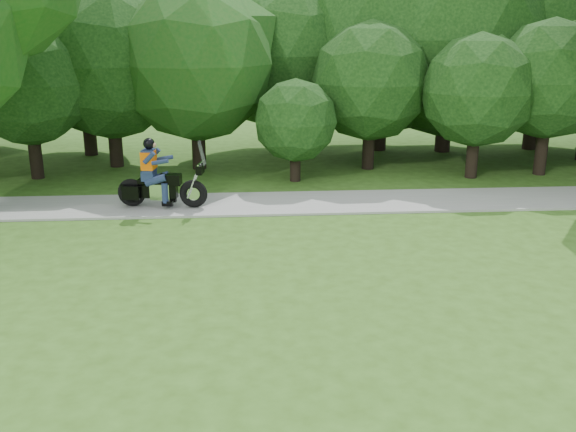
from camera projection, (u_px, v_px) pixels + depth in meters
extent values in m
plane|color=#355B1A|center=(426.00, 345.00, 9.88)|extent=(100.00, 100.00, 0.00)
cube|color=gray|center=(345.00, 202.00, 17.50)|extent=(60.00, 2.20, 0.06)
cylinder|color=black|center=(115.00, 140.00, 21.61)|extent=(0.45, 0.45, 1.80)
sphere|color=black|center=(109.00, 63.00, 20.87)|extent=(5.04, 5.04, 5.04)
cylinder|color=black|center=(282.00, 128.00, 24.10)|extent=(0.48, 0.48, 1.80)
sphere|color=black|center=(282.00, 53.00, 23.30)|extent=(5.64, 5.64, 5.64)
cylinder|color=black|center=(444.00, 128.00, 24.08)|extent=(0.56, 0.56, 1.80)
sphere|color=black|center=(450.00, 38.00, 23.12)|extent=(7.28, 7.28, 7.28)
cylinder|color=black|center=(368.00, 145.00, 21.28)|extent=(0.39, 0.39, 1.61)
sphere|color=black|center=(371.00, 81.00, 20.67)|extent=(3.90, 3.90, 3.90)
cylinder|color=black|center=(531.00, 126.00, 24.53)|extent=(0.53, 0.53, 1.80)
sphere|color=black|center=(540.00, 44.00, 23.65)|extent=(6.51, 6.51, 6.51)
cylinder|color=black|center=(295.00, 164.00, 19.75)|extent=(0.33, 0.33, 1.04)
sphere|color=black|center=(295.00, 121.00, 19.35)|extent=(2.55, 2.55, 2.55)
cylinder|color=black|center=(89.00, 131.00, 23.44)|extent=(0.47, 0.47, 1.80)
sphere|color=black|center=(83.00, 56.00, 22.66)|extent=(5.37, 5.37, 5.37)
cylinder|color=black|center=(35.00, 152.00, 19.98)|extent=(0.39, 0.39, 1.71)
sphere|color=black|center=(27.00, 83.00, 19.36)|extent=(3.88, 3.88, 3.88)
cylinder|color=black|center=(473.00, 153.00, 20.11)|extent=(0.38, 0.38, 1.58)
sphere|color=black|center=(478.00, 91.00, 19.54)|extent=(3.50, 3.50, 3.50)
cylinder|color=black|center=(542.00, 147.00, 20.48)|extent=(0.39, 0.39, 1.80)
sphere|color=black|center=(550.00, 79.00, 19.85)|extent=(3.74, 3.74, 3.74)
cylinder|color=black|center=(199.00, 142.00, 21.29)|extent=(0.46, 0.46, 1.80)
sphere|color=#195117|center=(195.00, 63.00, 20.54)|extent=(5.12, 5.12, 5.12)
cylinder|color=black|center=(379.00, 127.00, 24.35)|extent=(0.54, 0.54, 1.80)
sphere|color=black|center=(383.00, 41.00, 23.43)|extent=(6.87, 6.87, 6.87)
torus|color=black|center=(132.00, 193.00, 16.89)|extent=(0.77, 0.32, 0.75)
torus|color=black|center=(193.00, 194.00, 16.77)|extent=(0.77, 0.32, 0.75)
cube|color=black|center=(155.00, 191.00, 16.83)|extent=(1.21, 0.43, 0.34)
cube|color=silver|center=(161.00, 191.00, 16.82)|extent=(0.56, 0.43, 0.43)
cube|color=black|center=(170.00, 179.00, 16.70)|extent=(0.60, 0.40, 0.28)
cube|color=black|center=(149.00, 181.00, 16.76)|extent=(0.60, 0.42, 0.11)
cylinder|color=silver|center=(194.00, 180.00, 16.66)|extent=(0.43, 0.11, 0.96)
cylinder|color=silver|center=(201.00, 163.00, 16.51)|extent=(0.14, 0.68, 0.04)
cube|color=black|center=(131.00, 193.00, 16.65)|extent=(0.46, 0.19, 0.36)
cube|color=black|center=(136.00, 188.00, 17.09)|extent=(0.46, 0.19, 0.36)
cube|color=navy|center=(149.00, 175.00, 16.71)|extent=(0.38, 0.45, 0.26)
cube|color=navy|center=(149.00, 161.00, 16.60)|extent=(0.34, 0.48, 0.60)
cube|color=#FF6405|center=(149.00, 160.00, 16.59)|extent=(0.38, 0.53, 0.47)
sphere|color=black|center=(149.00, 144.00, 16.46)|extent=(0.30, 0.30, 0.30)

